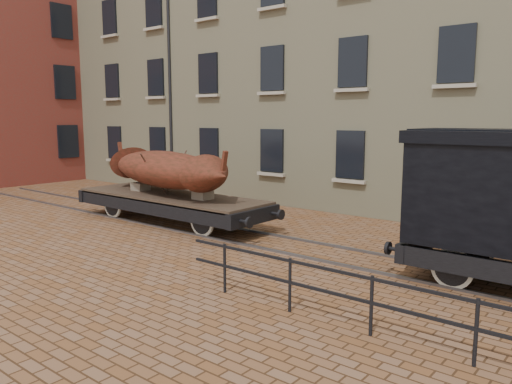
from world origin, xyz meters
The scene contains 5 objects.
ground centered at (0.00, 0.00, 0.00)m, with size 90.00×90.00×0.00m, color brown.
warehouse_cream centered at (3.00, 9.99, 7.00)m, with size 40.00×10.19×14.00m.
rail_track centered at (0.00, 0.00, 0.03)m, with size 30.00×1.52×0.06m.
flatcar_wagon centered at (-2.98, 0.00, 0.77)m, with size 8.18×2.22×1.23m.
iron_boat centered at (-3.20, 0.00, 1.80)m, with size 6.85×2.95×1.63m.
Camera 1 is at (9.59, -10.89, 3.49)m, focal length 35.00 mm.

